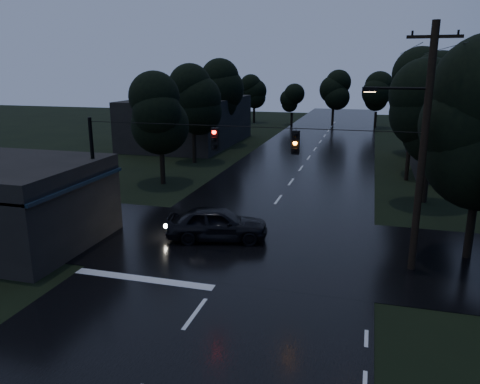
% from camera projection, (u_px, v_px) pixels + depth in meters
% --- Properties ---
extents(main_road, '(12.00, 120.00, 0.02)m').
position_uv_depth(main_road, '(301.00, 169.00, 39.49)').
color(main_road, black).
rests_on(main_road, ground).
extents(cross_street, '(60.00, 9.00, 0.02)m').
position_uv_depth(cross_street, '(247.00, 243.00, 22.74)').
color(cross_street, black).
rests_on(cross_street, ground).
extents(building_far_right, '(10.00, 14.00, 4.40)m').
position_uv_depth(building_far_right, '(476.00, 143.00, 39.01)').
color(building_far_right, black).
rests_on(building_far_right, ground).
extents(building_far_left, '(10.00, 16.00, 5.00)m').
position_uv_depth(building_far_left, '(189.00, 121.00, 51.78)').
color(building_far_left, black).
rests_on(building_far_left, ground).
extents(utility_pole_main, '(3.50, 0.30, 10.00)m').
position_uv_depth(utility_pole_main, '(421.00, 146.00, 18.53)').
color(utility_pole_main, black).
rests_on(utility_pole_main, ground).
extents(utility_pole_far, '(2.00, 0.30, 7.50)m').
position_uv_depth(utility_pole_far, '(411.00, 129.00, 34.47)').
color(utility_pole_far, black).
rests_on(utility_pole_far, ground).
extents(anchor_pole_left, '(0.18, 0.18, 6.00)m').
position_uv_depth(anchor_pole_left, '(94.00, 178.00, 22.99)').
color(anchor_pole_left, black).
rests_on(anchor_pole_left, ground).
extents(span_signals, '(15.00, 0.37, 1.12)m').
position_uv_depth(span_signals, '(253.00, 140.00, 20.30)').
color(span_signals, black).
rests_on(span_signals, ground).
extents(tree_left_a, '(3.92, 3.92, 8.26)m').
position_uv_depth(tree_left_a, '(160.00, 112.00, 33.03)').
color(tree_left_a, black).
rests_on(tree_left_a, ground).
extents(tree_left_b, '(4.20, 4.20, 8.85)m').
position_uv_depth(tree_left_b, '(193.00, 99.00, 40.53)').
color(tree_left_b, black).
rests_on(tree_left_b, ground).
extents(tree_left_c, '(4.48, 4.48, 9.44)m').
position_uv_depth(tree_left_c, '(222.00, 89.00, 49.89)').
color(tree_left_c, black).
rests_on(tree_left_c, ground).
extents(tree_right_a, '(4.20, 4.20, 8.85)m').
position_uv_depth(tree_right_a, '(433.00, 113.00, 28.26)').
color(tree_right_a, black).
rests_on(tree_right_a, ground).
extents(tree_right_b, '(4.48, 4.48, 9.44)m').
position_uv_depth(tree_right_b, '(430.00, 98.00, 35.45)').
color(tree_right_b, black).
rests_on(tree_right_b, ground).
extents(tree_right_c, '(4.76, 4.76, 10.03)m').
position_uv_depth(tree_right_c, '(425.00, 88.00, 44.50)').
color(tree_right_c, black).
rests_on(tree_right_c, ground).
extents(car, '(5.30, 3.14, 1.69)m').
position_uv_depth(car, '(217.00, 223.00, 23.05)').
color(car, black).
rests_on(car, ground).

